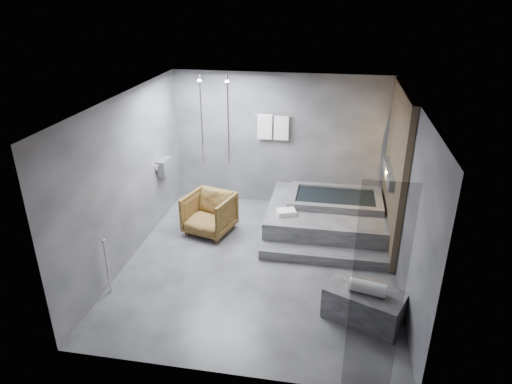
# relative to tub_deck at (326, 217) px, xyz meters

# --- Properties ---
(room) EXTENTS (5.00, 5.04, 2.82)m
(room) POSITION_rel_tub_deck_xyz_m (-0.65, -1.21, 1.48)
(room) COLOR #323335
(room) RESTS_ON ground
(tub_deck) EXTENTS (2.20, 2.00, 0.50)m
(tub_deck) POSITION_rel_tub_deck_xyz_m (0.00, 0.00, 0.00)
(tub_deck) COLOR #38383B
(tub_deck) RESTS_ON ground
(tub_step) EXTENTS (2.20, 0.36, 0.18)m
(tub_step) POSITION_rel_tub_deck_xyz_m (0.00, -1.18, -0.16)
(tub_step) COLOR #38383B
(tub_step) RESTS_ON ground
(concrete_bench) EXTENTS (1.20, 0.95, 0.48)m
(concrete_bench) POSITION_rel_tub_deck_xyz_m (0.62, -2.62, -0.01)
(concrete_bench) COLOR #38383B
(concrete_bench) RESTS_ON ground
(driftwood_chair) EXTENTS (1.02, 1.04, 0.77)m
(driftwood_chair) POSITION_rel_tub_deck_xyz_m (-2.19, -0.52, 0.14)
(driftwood_chair) COLOR #3F2A0F
(driftwood_chair) RESTS_ON ground
(rolled_towel) EXTENTS (0.53, 0.29, 0.18)m
(rolled_towel) POSITION_rel_tub_deck_xyz_m (0.64, -2.66, 0.32)
(rolled_towel) COLOR white
(rolled_towel) RESTS_ON concrete_bench
(deck_towel) EXTENTS (0.40, 0.34, 0.09)m
(deck_towel) POSITION_rel_tub_deck_xyz_m (-0.73, -0.53, 0.29)
(deck_towel) COLOR white
(deck_towel) RESTS_ON tub_deck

